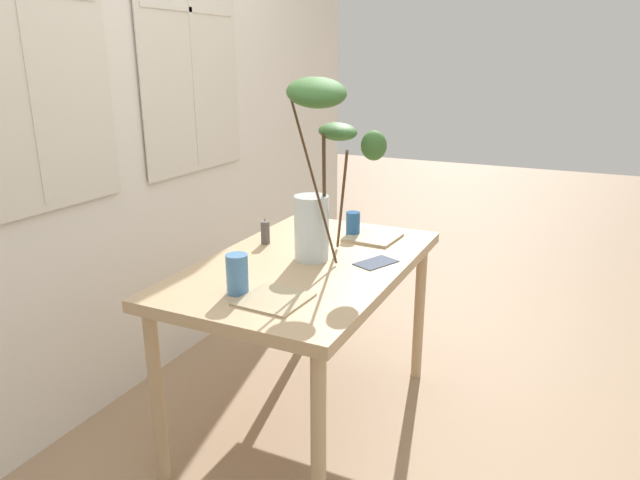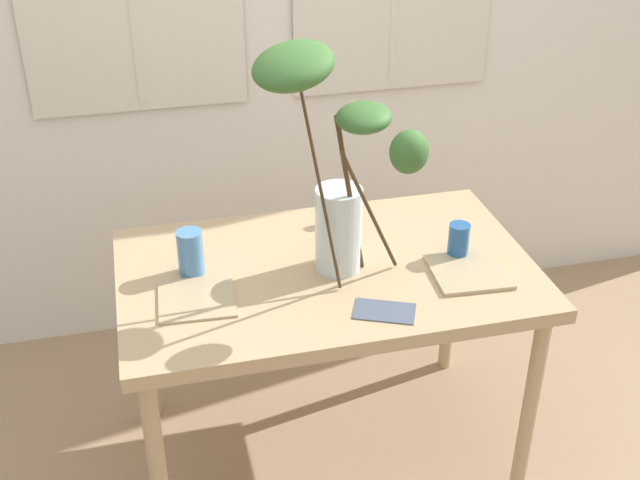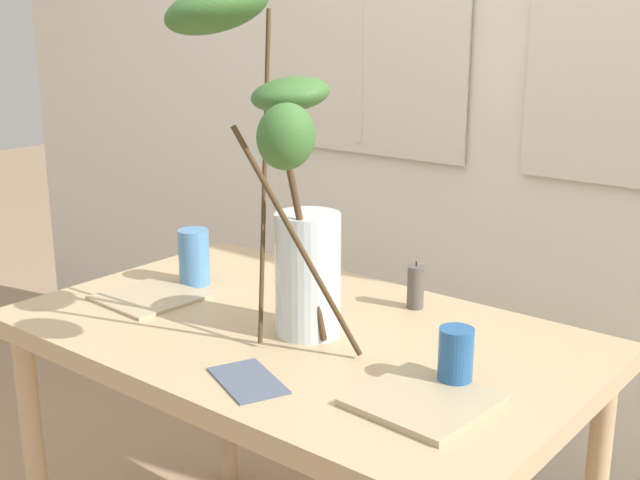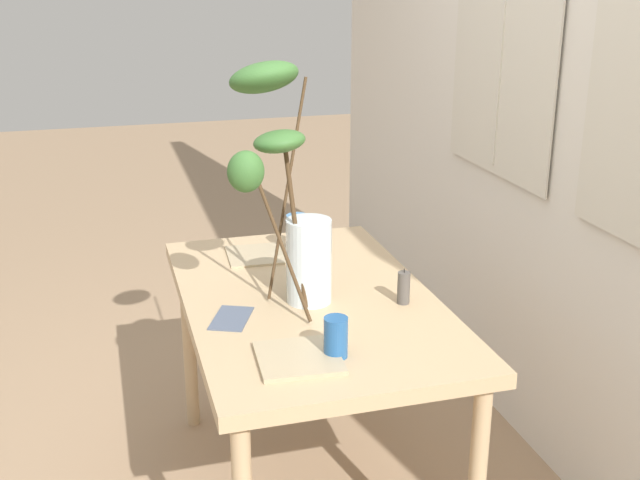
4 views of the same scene
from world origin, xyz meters
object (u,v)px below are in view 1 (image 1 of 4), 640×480
Objects in this scene: drinking_glass_blue_left at (237,274)px; pillar_candle at (265,233)px; dining_table at (306,278)px; plate_square_right at (373,237)px; plate_square_left at (274,299)px; vase_with_branches at (322,175)px; drinking_glass_blue_right at (353,224)px.

drinking_glass_blue_left is 1.25× the size of pillar_candle.
plate_square_right reaches higher than dining_table.
dining_table is at bearing -115.76° from pillar_candle.
plate_square_left is at bearing -146.84° from pillar_candle.
vase_with_branches is at bearing -110.53° from pillar_candle.
drinking_glass_blue_right is (0.41, -0.04, 0.13)m from dining_table.
drinking_glass_blue_right is 0.83m from plate_square_left.
pillar_candle is at bearing 64.24° from dining_table.
vase_with_branches is at bearing -18.08° from drinking_glass_blue_left.
plate_square_right is (-0.01, -0.10, -0.05)m from drinking_glass_blue_right.
vase_with_branches is (0.00, -0.07, 0.44)m from dining_table.
plate_square_left is at bearing -168.80° from dining_table.
plate_square_right is at bearing -18.63° from dining_table.
drinking_glass_blue_right is (0.41, 0.03, -0.31)m from vase_with_branches.
plate_square_right reaches higher than plate_square_left.
pillar_candle reaches higher than plate_square_right.
drinking_glass_blue_right reaches higher than plate_square_left.
drinking_glass_blue_right is at bearing -47.35° from pillar_candle.
vase_with_branches is at bearing -86.47° from dining_table.
vase_with_branches reaches higher than drinking_glass_blue_right.
plate_square_right is (0.40, -0.07, -0.36)m from vase_with_branches.
drinking_glass_blue_left is 0.65× the size of plate_square_right.
pillar_candle is (0.54, 0.35, 0.05)m from plate_square_left.
plate_square_right is (0.41, -0.14, 0.08)m from dining_table.
vase_with_branches is 0.54m from plate_square_right.
drinking_glass_blue_right is 0.51× the size of plate_square_right.
drinking_glass_blue_left is at bearing 161.92° from vase_with_branches.
drinking_glass_blue_right is at bearing 3.16° from plate_square_left.
dining_table is 8.85× the size of drinking_glass_blue_left.
plate_square_left is (-0.82, -0.05, -0.05)m from drinking_glass_blue_right.
pillar_candle is at bearing 69.47° from vase_with_branches.
plate_square_left is 0.82m from plate_square_right.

